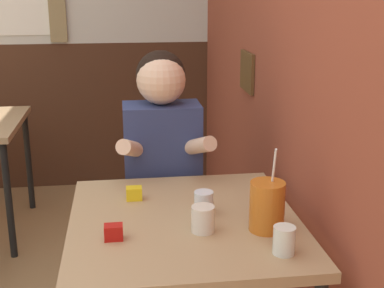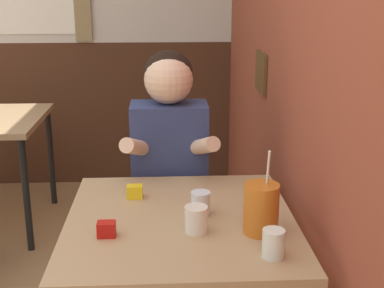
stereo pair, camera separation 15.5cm
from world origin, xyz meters
TOP-DOWN VIEW (x-y plane):
  - brick_wall_right at (1.23, 1.36)m, footprint 0.08×4.73m
  - back_wall at (-0.01, 2.75)m, footprint 5.41×0.09m
  - main_table at (0.75, 0.41)m, footprint 0.80×0.85m
  - person_seated at (0.72, 0.98)m, footprint 0.42×0.41m
  - cocktail_pitcher at (1.01, 0.29)m, footprint 0.12×0.12m
  - glass_near_pitcher at (0.82, 0.44)m, footprint 0.07×0.07m
  - glass_center at (1.02, 0.12)m, footprint 0.07×0.07m
  - glass_far_side at (0.79, 0.30)m, footprint 0.08×0.08m
  - condiment_ketchup at (0.50, 0.28)m, footprint 0.06×0.04m
  - condiment_mustard at (0.58, 0.61)m, footprint 0.06×0.04m

SIDE VIEW (x-z plane):
  - main_table at x=0.75m, z-range 0.29..1.02m
  - person_seated at x=0.72m, z-range 0.04..1.29m
  - condiment_ketchup at x=0.50m, z-range 0.73..0.78m
  - condiment_mustard at x=0.58m, z-range 0.73..0.78m
  - glass_near_pitcher at x=0.82m, z-range 0.73..0.81m
  - glass_center at x=1.02m, z-range 0.73..0.81m
  - glass_far_side at x=0.79m, z-range 0.73..0.82m
  - cocktail_pitcher at x=1.01m, z-range 0.67..0.96m
  - brick_wall_right at x=1.23m, z-range 0.00..2.70m
  - back_wall at x=-0.01m, z-range 0.01..2.71m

